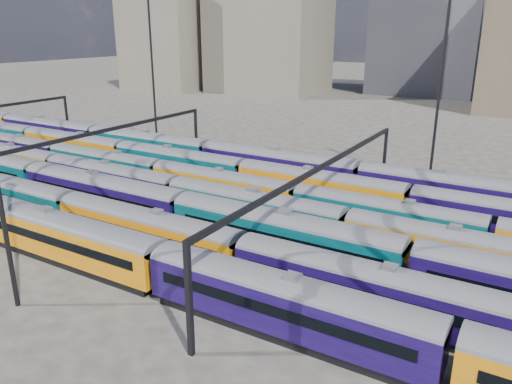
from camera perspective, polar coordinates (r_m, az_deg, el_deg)
The scene contains 12 objects.
ground at distance 53.41m, azimuth -2.67°, elevation -3.70°, with size 500.00×500.00×0.00m, color #3C3832.
rake_0 at distance 46.94m, azimuth -20.73°, elevation -4.49°, with size 106.75×3.13×5.27m.
rake_1 at distance 46.81m, azimuth -12.37°, elevation -3.89°, with size 102.45×3.00×5.05m.
rake_2 at distance 57.55m, azimuth -17.13°, elevation 0.19°, with size 111.60×3.27×5.51m.
rake_3 at distance 47.10m, azimuth 10.32°, elevation -3.66°, with size 121.39×2.96×4.98m.
rake_4 at distance 54.27m, azimuth 4.62°, elevation -0.55°, with size 116.59×2.85×4.78m.
rake_5 at distance 63.05m, azimuth -1.49°, elevation 2.38°, with size 124.74×3.04×5.12m.
rake_6 at distance 72.01m, azimuth -5.58°, elevation 4.53°, with size 135.90×3.31×5.59m.
gantry_1 at distance 64.23m, azimuth -17.91°, elevation 5.56°, with size 0.35×40.35×8.03m.
gantry_2 at distance 46.66m, azimuth 7.52°, elevation 1.70°, with size 0.35×40.35×8.03m.
mast_1 at distance 85.63m, azimuth -11.78°, elevation 13.92°, with size 1.40×0.50×25.60m.
mast_3 at distance 66.65m, azimuth 20.38°, elevation 12.02°, with size 1.40×0.50×25.60m.
Camera 1 is at (27.47, -41.19, 20.03)m, focal length 35.00 mm.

